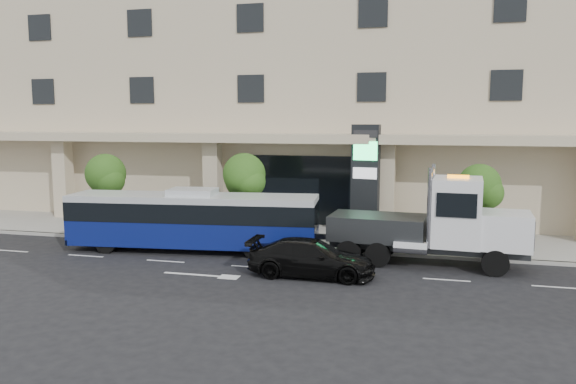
{
  "coord_description": "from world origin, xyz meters",
  "views": [
    {
      "loc": [
        7.15,
        -23.67,
        6.25
      ],
      "look_at": [
        0.73,
        2.0,
        2.8
      ],
      "focal_mm": 35.0,
      "sensor_mm": 36.0,
      "label": 1
    }
  ],
  "objects_px": {
    "tow_truck": "(436,225)",
    "black_sedan": "(311,258)",
    "signage_pylon": "(365,179)",
    "city_bus": "(193,219)"
  },
  "relations": [
    {
      "from": "tow_truck",
      "to": "black_sedan",
      "type": "bearing_deg",
      "value": -144.89
    },
    {
      "from": "black_sedan",
      "to": "signage_pylon",
      "type": "relative_size",
      "value": 0.87
    },
    {
      "from": "city_bus",
      "to": "black_sedan",
      "type": "height_order",
      "value": "city_bus"
    },
    {
      "from": "black_sedan",
      "to": "signage_pylon",
      "type": "bearing_deg",
      "value": -8.75
    },
    {
      "from": "black_sedan",
      "to": "signage_pylon",
      "type": "distance_m",
      "value": 8.38
    },
    {
      "from": "tow_truck",
      "to": "black_sedan",
      "type": "relative_size",
      "value": 1.86
    },
    {
      "from": "city_bus",
      "to": "signage_pylon",
      "type": "relative_size",
      "value": 2.06
    },
    {
      "from": "signage_pylon",
      "to": "black_sedan",
      "type": "bearing_deg",
      "value": -89.53
    },
    {
      "from": "tow_truck",
      "to": "black_sedan",
      "type": "distance_m",
      "value": 5.73
    },
    {
      "from": "black_sedan",
      "to": "signage_pylon",
      "type": "xyz_separation_m",
      "value": [
        1.23,
        7.95,
        2.37
      ]
    }
  ]
}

